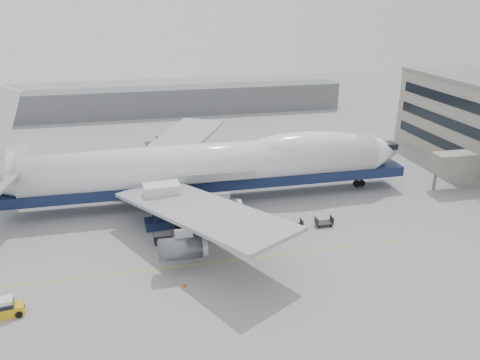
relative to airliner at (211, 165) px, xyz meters
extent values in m
plane|color=gray|center=(-0.64, -12.00, -5.62)|extent=(260.00, 260.00, 0.00)
cube|color=gold|center=(-0.64, -18.00, -5.62)|extent=(60.00, 0.15, 0.01)
cube|color=gray|center=(39.36, -4.00, -1.12)|extent=(9.00, 3.00, 3.00)
cylinder|color=slate|center=(35.36, -4.00, -4.12)|extent=(0.50, 0.50, 3.00)
cube|color=slate|center=(-10.64, 58.00, -2.12)|extent=(110.00, 8.00, 7.00)
cylinder|color=white|center=(-0.64, 0.00, 0.08)|extent=(52.00, 6.40, 6.40)
cube|color=#111B3F|center=(0.36, 0.00, -2.48)|extent=(60.00, 5.76, 1.50)
cone|color=white|center=(28.36, 0.00, 0.08)|extent=(6.00, 6.40, 6.40)
ellipsoid|color=white|center=(14.96, 0.00, 1.84)|extent=(20.67, 5.78, 4.56)
cube|color=#9EA0A3|center=(-3.64, -14.28, -0.52)|extent=(20.35, 26.74, 2.26)
cube|color=#9EA0A3|center=(-3.64, 14.28, -0.52)|extent=(20.35, 26.74, 2.26)
cylinder|color=#595B60|center=(-6.64, 19.00, -2.72)|extent=(4.80, 2.60, 2.60)
cylinder|color=#595B60|center=(-0.64, 10.00, -2.72)|extent=(4.80, 2.60, 2.60)
cylinder|color=#595B60|center=(-0.64, -10.00, -2.72)|extent=(4.80, 2.60, 2.60)
cylinder|color=#595B60|center=(-6.64, -19.00, -2.72)|extent=(4.80, 2.60, 2.60)
cylinder|color=slate|center=(24.36, 0.00, -4.37)|extent=(0.36, 0.36, 2.50)
cylinder|color=black|center=(24.36, 0.00, -5.07)|extent=(1.10, 0.45, 1.10)
cylinder|color=slate|center=(-3.64, -3.00, -4.37)|extent=(0.36, 0.36, 2.50)
cylinder|color=black|center=(-3.64, -3.00, -5.07)|extent=(1.10, 0.45, 1.10)
cylinder|color=slate|center=(-3.64, 3.00, -4.37)|extent=(0.36, 0.36, 2.50)
cylinder|color=black|center=(-3.64, 3.00, -5.07)|extent=(1.10, 0.45, 1.10)
cube|color=#182348|center=(-7.71, -7.36, -5.07)|extent=(5.22, 2.83, 1.11)
cube|color=silver|center=(-7.71, -7.36, -0.62)|extent=(4.83, 3.00, 2.21)
cube|color=#182348|center=(-7.71, -8.47, -2.82)|extent=(3.59, 0.42, 3.97)
cube|color=#182348|center=(-7.71, -6.25, -2.82)|extent=(3.59, 0.42, 3.97)
cube|color=slate|center=(-7.71, -5.75, -0.62)|extent=(2.51, 1.41, 0.15)
cylinder|color=black|center=(-9.52, -8.37, -5.17)|extent=(0.91, 0.35, 0.91)
cylinder|color=black|center=(-9.52, -6.35, -5.17)|extent=(0.91, 0.35, 0.91)
cylinder|color=black|center=(-5.90, -8.37, -5.17)|extent=(0.91, 0.35, 0.91)
cylinder|color=black|center=(-5.90, -6.35, -5.17)|extent=(0.91, 0.35, 0.91)
cube|color=gold|center=(-23.68, -23.21, -5.11)|extent=(2.78, 1.78, 1.02)
cube|color=silver|center=(-23.95, -23.26, -4.19)|extent=(1.67, 1.51, 0.93)
cube|color=black|center=(-23.95, -23.26, -4.37)|extent=(1.77, 1.62, 0.46)
cylinder|color=black|center=(-24.61, -22.61, -5.30)|extent=(0.65, 0.28, 0.65)
cylinder|color=black|center=(-22.75, -23.81, -5.30)|extent=(0.65, 0.28, 0.65)
cylinder|color=black|center=(-22.75, -22.61, -5.30)|extent=(0.65, 0.28, 0.65)
cone|color=#E9400C|center=(-6.63, -22.15, -5.36)|extent=(0.34, 0.34, 0.53)
cube|color=#E9400C|center=(-6.63, -22.15, -5.61)|extent=(0.36, 0.36, 0.03)
cube|color=#2D2D30|center=(-8.18, -12.03, -5.17)|extent=(2.30, 1.35, 0.18)
cube|color=#2D2D30|center=(-9.28, -12.03, -4.77)|extent=(0.08, 1.35, 0.90)
cube|color=#2D2D30|center=(-7.08, -12.03, -4.77)|extent=(0.08, 1.35, 0.90)
cylinder|color=black|center=(-9.03, -12.58, -5.47)|extent=(0.30, 0.12, 0.30)
cylinder|color=black|center=(-9.03, -11.48, -5.47)|extent=(0.30, 0.12, 0.30)
cylinder|color=black|center=(-7.33, -12.58, -5.47)|extent=(0.30, 0.12, 0.30)
cylinder|color=black|center=(-7.33, -11.48, -5.47)|extent=(0.30, 0.12, 0.30)
cube|color=#2D2D30|center=(-3.87, -12.03, -5.17)|extent=(2.30, 1.35, 0.18)
cube|color=#2D2D30|center=(-4.97, -12.03, -4.77)|extent=(0.08, 1.35, 0.90)
cube|color=#2D2D30|center=(-2.77, -12.03, -4.77)|extent=(0.08, 1.35, 0.90)
cylinder|color=black|center=(-4.72, -12.58, -5.47)|extent=(0.30, 0.12, 0.30)
cylinder|color=black|center=(-4.72, -11.48, -5.47)|extent=(0.30, 0.12, 0.30)
cylinder|color=black|center=(-3.02, -12.58, -5.47)|extent=(0.30, 0.12, 0.30)
cylinder|color=black|center=(-3.02, -11.48, -5.47)|extent=(0.30, 0.12, 0.30)
cube|color=#2D2D30|center=(0.44, -12.03, -5.17)|extent=(2.30, 1.35, 0.18)
cube|color=#2D2D30|center=(-0.66, -12.03, -4.77)|extent=(0.08, 1.35, 0.90)
cube|color=#2D2D30|center=(1.54, -12.03, -4.77)|extent=(0.08, 1.35, 0.90)
cylinder|color=black|center=(-0.41, -12.58, -5.47)|extent=(0.30, 0.12, 0.30)
cylinder|color=black|center=(-0.41, -11.48, -5.47)|extent=(0.30, 0.12, 0.30)
cylinder|color=black|center=(1.29, -12.58, -5.47)|extent=(0.30, 0.12, 0.30)
cylinder|color=black|center=(1.29, -11.48, -5.47)|extent=(0.30, 0.12, 0.30)
cube|color=#2D2D30|center=(4.75, -12.03, -5.17)|extent=(2.30, 1.35, 0.18)
cube|color=#2D2D30|center=(3.65, -12.03, -4.77)|extent=(0.08, 1.35, 0.90)
cube|color=#2D2D30|center=(5.85, -12.03, -4.77)|extent=(0.08, 1.35, 0.90)
cylinder|color=black|center=(3.90, -12.58, -5.47)|extent=(0.30, 0.12, 0.30)
cylinder|color=black|center=(3.90, -11.48, -5.47)|extent=(0.30, 0.12, 0.30)
cylinder|color=black|center=(5.60, -12.58, -5.47)|extent=(0.30, 0.12, 0.30)
cylinder|color=black|center=(5.60, -11.48, -5.47)|extent=(0.30, 0.12, 0.30)
cube|color=#2D2D30|center=(9.06, -12.03, -5.17)|extent=(2.30, 1.35, 0.18)
cube|color=#2D2D30|center=(7.96, -12.03, -4.77)|extent=(0.08, 1.35, 0.90)
cube|color=#2D2D30|center=(10.16, -12.03, -4.77)|extent=(0.08, 1.35, 0.90)
cylinder|color=black|center=(8.21, -12.58, -5.47)|extent=(0.30, 0.12, 0.30)
cylinder|color=black|center=(8.21, -11.48, -5.47)|extent=(0.30, 0.12, 0.30)
cylinder|color=black|center=(9.91, -12.58, -5.47)|extent=(0.30, 0.12, 0.30)
cylinder|color=black|center=(9.91, -11.48, -5.47)|extent=(0.30, 0.12, 0.30)
cube|color=#2D2D30|center=(13.37, -12.03, -5.17)|extent=(2.30, 1.35, 0.18)
cube|color=#2D2D30|center=(12.27, -12.03, -4.77)|extent=(0.08, 1.35, 0.90)
cube|color=#2D2D30|center=(14.47, -12.03, -4.77)|extent=(0.08, 1.35, 0.90)
cylinder|color=black|center=(12.52, -12.58, -5.47)|extent=(0.30, 0.12, 0.30)
cylinder|color=black|center=(12.52, -11.48, -5.47)|extent=(0.30, 0.12, 0.30)
cylinder|color=black|center=(14.22, -12.58, -5.47)|extent=(0.30, 0.12, 0.30)
cylinder|color=black|center=(14.22, -11.48, -5.47)|extent=(0.30, 0.12, 0.30)
camera|label=1|loc=(-10.13, -64.75, 23.15)|focal=35.00mm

